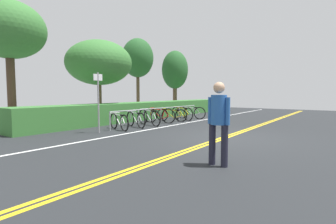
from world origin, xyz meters
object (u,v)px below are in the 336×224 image
bicycle_0 (119,122)px  bicycle_1 (136,119)px  bicycle_2 (149,117)px  bicycle_3 (159,115)px  bike_rack (161,111)px  tree_near_left (9,31)px  tree_mid (99,63)px  bicycle_6 (191,113)px  pedestrian (219,118)px  bicycle_5 (182,113)px  bicycle_4 (172,115)px  tree_far_right (138,58)px  tree_extra (175,70)px  sign_post_near (98,97)px

bicycle_0 → bicycle_1: bicycle_1 is taller
bicycle_2 → bicycle_3: (1.04, 0.21, 0.00)m
bike_rack → bicycle_2: size_ratio=3.78×
bicycle_1 → tree_near_left: bearing=134.8°
bike_rack → tree_mid: bearing=114.6°
bicycle_6 → tree_mid: bearing=143.6°
pedestrian → tree_near_left: bearing=90.5°
bicycle_2 → bicycle_5: bearing=1.1°
bicycle_2 → bicycle_6: size_ratio=0.99×
bicycle_5 → pedestrian: pedestrian is taller
bicycle_4 → tree_near_left: bearing=151.2°
bicycle_4 → bicycle_5: size_ratio=0.98×
bicycle_5 → tree_mid: 5.22m
bicycle_0 → tree_far_right: 8.13m
bicycle_5 → bicycle_0: bearing=-179.8°
bicycle_4 → bike_rack: bearing=-178.6°
bicycle_2 → bicycle_6: bicycle_2 is taller
bicycle_1 → bicycle_0: bearing=-178.3°
bicycle_2 → bicycle_4: 2.00m
bicycle_2 → tree_far_right: size_ratio=0.34×
tree_mid → bicycle_6: bearing=-36.4°
tree_near_left → tree_mid: tree_near_left is taller
bicycle_5 → tree_extra: size_ratio=0.36×
bicycle_0 → bicycle_6: size_ratio=0.89×
bike_rack → bicycle_1: 1.89m
bicycle_0 → tree_near_left: size_ratio=0.31×
bicycle_1 → bicycle_5: bicycle_5 is taller
bicycle_1 → bicycle_4: 2.85m
bicycle_2 → tree_near_left: bearing=140.4°
pedestrian → tree_far_right: size_ratio=0.33×
tree_far_right → tree_extra: (3.59, -0.65, -0.59)m
bicycle_6 → sign_post_near: sign_post_near is taller
bicycle_2 → tree_extra: (7.60, 3.73, 2.92)m
bicycle_2 → tree_extra: bearing=26.2°
bicycle_0 → bicycle_5: bicycle_5 is taller
bicycle_1 → bicycle_6: (4.67, -0.05, 0.01)m
bicycle_2 → tree_near_left: 6.74m
tree_near_left → tree_extra: tree_near_left is taller
bicycle_3 → bicycle_4: (0.96, -0.09, -0.04)m
bicycle_3 → bicycle_6: size_ratio=0.99×
tree_far_right → bike_rack: bearing=-124.9°
bicycle_0 → bicycle_1: size_ratio=0.99×
bicycle_4 → tree_far_right: tree_far_right is taller
tree_near_left → tree_far_right: size_ratio=0.99×
bicycle_2 → sign_post_near: bearing=-180.0°
pedestrian → sign_post_near: size_ratio=0.76×
bicycle_3 → bicycle_4: bicycle_3 is taller
bicycle_3 → tree_near_left: size_ratio=0.34×
bicycle_6 → bicycle_4: bearing=176.8°
bicycle_3 → tree_extra: size_ratio=0.36×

